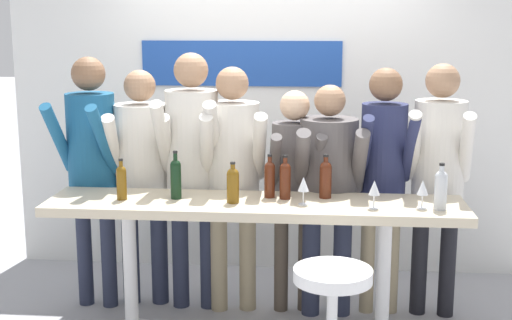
{
  "coord_description": "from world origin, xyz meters",
  "views": [
    {
      "loc": [
        0.4,
        -4.35,
        2.07
      ],
      "look_at": [
        0.0,
        0.08,
        1.18
      ],
      "focal_mm": 50.0,
      "sensor_mm": 36.0,
      "label": 1
    }
  ],
  "objects_px": {
    "person_right": "(328,177)",
    "wine_bottle_0": "(121,181)",
    "wine_glass_0": "(374,189)",
    "person_center": "(233,163)",
    "wine_bottle_6": "(270,178)",
    "person_left": "(142,163)",
    "person_center_left": "(192,153)",
    "bar_stool": "(332,310)",
    "wine_glass_1": "(423,189)",
    "person_far_right": "(383,162)",
    "wine_bottle_5": "(233,184)",
    "tasting_table": "(255,222)",
    "wine_bottle_3": "(326,178)",
    "person_rightmost": "(439,162)",
    "wine_glass_2": "(303,185)",
    "wine_bottle_2": "(441,188)",
    "person_far_left": "(91,153)",
    "wine_bottle_4": "(285,179)",
    "wine_bottle_1": "(176,177)",
    "person_center_right": "(294,176)"
  },
  "relations": [
    {
      "from": "person_far_right",
      "to": "person_rightmost",
      "type": "bearing_deg",
      "value": -5.06
    },
    {
      "from": "person_rightmost",
      "to": "person_center",
      "type": "bearing_deg",
      "value": -170.64
    },
    {
      "from": "wine_glass_1",
      "to": "wine_bottle_1",
      "type": "bearing_deg",
      "value": 175.95
    },
    {
      "from": "bar_stool",
      "to": "person_far_left",
      "type": "distance_m",
      "value": 2.11
    },
    {
      "from": "person_far_right",
      "to": "wine_glass_0",
      "type": "relative_size",
      "value": 9.84
    },
    {
      "from": "person_left",
      "to": "person_center",
      "type": "distance_m",
      "value": 0.66
    },
    {
      "from": "person_rightmost",
      "to": "wine_glass_0",
      "type": "bearing_deg",
      "value": -120.51
    },
    {
      "from": "person_center_left",
      "to": "person_rightmost",
      "type": "relative_size",
      "value": 1.04
    },
    {
      "from": "person_center_left",
      "to": "person_far_left",
      "type": "bearing_deg",
      "value": -177.7
    },
    {
      "from": "person_center_left",
      "to": "person_left",
      "type": "bearing_deg",
      "value": 173.35
    },
    {
      "from": "person_right",
      "to": "wine_glass_1",
      "type": "xyz_separation_m",
      "value": [
        0.56,
        -0.5,
        0.05
      ]
    },
    {
      "from": "bar_stool",
      "to": "person_center",
      "type": "relative_size",
      "value": 0.42
    },
    {
      "from": "wine_bottle_6",
      "to": "wine_bottle_2",
      "type": "bearing_deg",
      "value": -11.09
    },
    {
      "from": "person_left",
      "to": "wine_bottle_2",
      "type": "relative_size",
      "value": 5.97
    },
    {
      "from": "person_left",
      "to": "wine_bottle_3",
      "type": "height_order",
      "value": "person_left"
    },
    {
      "from": "wine_bottle_0",
      "to": "wine_glass_1",
      "type": "distance_m",
      "value": 1.88
    },
    {
      "from": "person_rightmost",
      "to": "wine_glass_2",
      "type": "bearing_deg",
      "value": -141.18
    },
    {
      "from": "tasting_table",
      "to": "person_right",
      "type": "relative_size",
      "value": 1.63
    },
    {
      "from": "person_left",
      "to": "person_center",
      "type": "bearing_deg",
      "value": -13.36
    },
    {
      "from": "person_far_right",
      "to": "wine_bottle_3",
      "type": "distance_m",
      "value": 0.54
    },
    {
      "from": "person_center",
      "to": "wine_bottle_6",
      "type": "xyz_separation_m",
      "value": [
        0.28,
        -0.34,
        -0.02
      ]
    },
    {
      "from": "person_far_right",
      "to": "wine_bottle_5",
      "type": "xyz_separation_m",
      "value": [
        -0.98,
        -0.55,
        -0.05
      ]
    },
    {
      "from": "person_far_left",
      "to": "person_center_left",
      "type": "bearing_deg",
      "value": 9.18
    },
    {
      "from": "person_center",
      "to": "wine_bottle_3",
      "type": "height_order",
      "value": "person_center"
    },
    {
      "from": "person_far_right",
      "to": "person_rightmost",
      "type": "height_order",
      "value": "person_rightmost"
    },
    {
      "from": "person_left",
      "to": "wine_glass_0",
      "type": "xyz_separation_m",
      "value": [
        1.59,
        -0.63,
        -0.01
      ]
    },
    {
      "from": "person_left",
      "to": "wine_bottle_4",
      "type": "distance_m",
      "value": 1.13
    },
    {
      "from": "person_center_left",
      "to": "wine_glass_0",
      "type": "relative_size",
      "value": 10.38
    },
    {
      "from": "person_right",
      "to": "wine_glass_0",
      "type": "height_order",
      "value": "person_right"
    },
    {
      "from": "person_left",
      "to": "person_center_left",
      "type": "distance_m",
      "value": 0.38
    },
    {
      "from": "person_center_left",
      "to": "wine_bottle_2",
      "type": "distance_m",
      "value": 1.72
    },
    {
      "from": "person_right",
      "to": "wine_bottle_0",
      "type": "distance_m",
      "value": 1.39
    },
    {
      "from": "wine_bottle_5",
      "to": "person_center_left",
      "type": "bearing_deg",
      "value": 123.9
    },
    {
      "from": "person_far_left",
      "to": "person_left",
      "type": "height_order",
      "value": "person_far_left"
    },
    {
      "from": "person_far_right",
      "to": "person_right",
      "type": "bearing_deg",
      "value": -171.53
    },
    {
      "from": "tasting_table",
      "to": "wine_glass_1",
      "type": "distance_m",
      "value": 1.07
    },
    {
      "from": "bar_stool",
      "to": "wine_glass_0",
      "type": "xyz_separation_m",
      "value": [
        0.25,
        0.54,
        0.56
      ]
    },
    {
      "from": "person_center",
      "to": "wine_bottle_0",
      "type": "bearing_deg",
      "value": -152.19
    },
    {
      "from": "bar_stool",
      "to": "wine_bottle_0",
      "type": "distance_m",
      "value": 1.58
    },
    {
      "from": "person_left",
      "to": "wine_glass_0",
      "type": "height_order",
      "value": "person_left"
    },
    {
      "from": "person_far_right",
      "to": "wine_bottle_3",
      "type": "relative_size",
      "value": 6.13
    },
    {
      "from": "wine_glass_0",
      "to": "bar_stool",
      "type": "bearing_deg",
      "value": -115.05
    },
    {
      "from": "person_center",
      "to": "person_right",
      "type": "xyz_separation_m",
      "value": [
        0.66,
        -0.03,
        -0.08
      ]
    },
    {
      "from": "wine_bottle_1",
      "to": "wine_bottle_2",
      "type": "distance_m",
      "value": 1.65
    },
    {
      "from": "bar_stool",
      "to": "wine_glass_0",
      "type": "relative_size",
      "value": 4.11
    },
    {
      "from": "tasting_table",
      "to": "wine_bottle_5",
      "type": "height_order",
      "value": "wine_bottle_5"
    },
    {
      "from": "person_left",
      "to": "wine_glass_1",
      "type": "xyz_separation_m",
      "value": [
        1.88,
        -0.6,
        -0.01
      ]
    },
    {
      "from": "person_center_right",
      "to": "wine_bottle_1",
      "type": "relative_size",
      "value": 5.08
    },
    {
      "from": "wine_glass_0",
      "to": "wine_glass_2",
      "type": "distance_m",
      "value": 0.43
    },
    {
      "from": "tasting_table",
      "to": "wine_bottle_4",
      "type": "distance_m",
      "value": 0.34
    }
  ]
}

